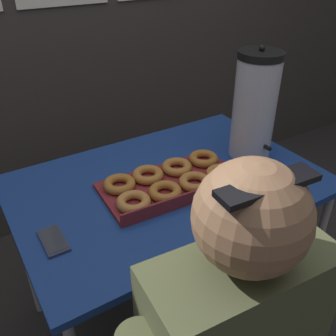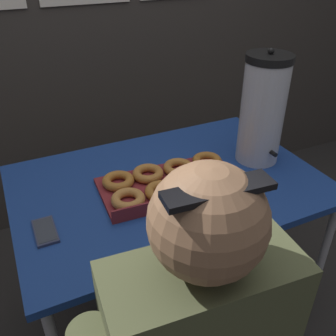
% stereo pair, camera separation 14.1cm
% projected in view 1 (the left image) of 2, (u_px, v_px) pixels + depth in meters
% --- Properties ---
extents(ground_plane, '(12.00, 12.00, 0.00)m').
position_uv_depth(ground_plane, '(168.00, 311.00, 1.85)').
color(ground_plane, '#2D2B28').
extents(folding_table, '(1.16, 0.79, 0.78)m').
position_uv_depth(folding_table, '(169.00, 193.00, 1.47)').
color(folding_table, navy).
rests_on(folding_table, ground).
extents(donut_box, '(0.54, 0.30, 0.05)m').
position_uv_depth(donut_box, '(172.00, 181.00, 1.40)').
color(donut_box, maroon).
rests_on(donut_box, folding_table).
extents(coffee_urn, '(0.18, 0.20, 0.46)m').
position_uv_depth(coffee_urn, '(255.00, 106.00, 1.51)').
color(coffee_urn, silver).
rests_on(coffee_urn, folding_table).
extents(cell_phone, '(0.07, 0.14, 0.01)m').
position_uv_depth(cell_phone, '(53.00, 241.00, 1.15)').
color(cell_phone, '#2D334C').
rests_on(cell_phone, folding_table).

